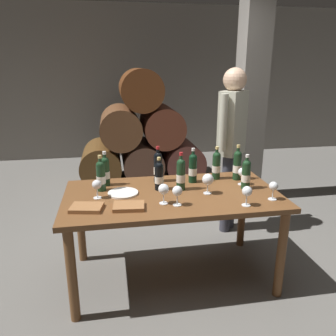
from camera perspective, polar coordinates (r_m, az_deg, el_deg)
ground_plane at (r=3.02m, az=0.68°, el=-17.88°), size 14.00×14.00×0.00m
cellar_back_wall at (r=6.65m, az=-6.10°, el=14.26°), size 10.00×0.24×2.80m
barrel_stack at (r=5.16m, az=-4.59°, el=5.19°), size 1.86×0.90×1.69m
stone_pillar at (r=4.42m, az=13.90°, el=11.07°), size 0.32×0.32×2.60m
dining_table at (r=2.69m, az=0.73°, el=-6.16°), size 1.70×0.90×0.76m
wine_bottle_0 at (r=3.00m, az=11.76°, el=0.55°), size 0.07×0.07×0.31m
wine_bottle_1 at (r=2.89m, az=-1.74°, el=0.26°), size 0.07×0.07×0.32m
wine_bottle_2 at (r=2.70m, az=-1.54°, el=-1.31°), size 0.07×0.07×0.27m
wine_bottle_3 at (r=2.84m, az=-10.67°, el=-0.48°), size 0.07×0.07×0.30m
wine_bottle_4 at (r=2.69m, az=2.21°, el=-1.01°), size 0.07×0.07×0.31m
wine_bottle_5 at (r=2.99m, az=8.27°, el=0.51°), size 0.07×0.07×0.29m
wine_bottle_6 at (r=2.79m, az=13.21°, el=-1.00°), size 0.07×0.07×0.29m
wine_bottle_7 at (r=2.88m, az=4.28°, el=0.07°), size 0.07×0.07×0.30m
wine_bottle_8 at (r=2.73m, az=-11.40°, el=-1.26°), size 0.07×0.07×0.30m
wine_glass_0 at (r=2.63m, az=17.58°, el=-3.10°), size 0.07×0.07×0.14m
wine_glass_1 at (r=2.43m, az=-0.75°, el=-3.75°), size 0.08×0.08×0.15m
wine_glass_2 at (r=2.63m, az=6.83°, el=-2.02°), size 0.09×0.09×0.16m
wine_glass_3 at (r=2.46m, az=13.36°, el=-4.01°), size 0.07×0.07×0.15m
wine_glass_4 at (r=2.40m, az=1.61°, el=-4.06°), size 0.07×0.07×0.15m
wine_glass_5 at (r=2.88m, az=12.59°, el=-0.80°), size 0.07×0.07×0.15m
wine_glass_6 at (r=2.58m, az=-12.08°, el=-2.93°), size 0.07×0.07×0.15m
tasting_notebook at (r=2.44m, az=-13.75°, el=-6.61°), size 0.25×0.20×0.03m
leather_ledger at (r=2.40m, az=-6.72°, el=-6.54°), size 0.23×0.18×0.03m
serving_plate at (r=2.67m, az=-7.69°, el=-4.25°), size 0.24×0.24×0.01m
sommelier_presenting at (r=3.47m, az=10.84°, el=5.41°), size 0.37×0.37×1.72m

